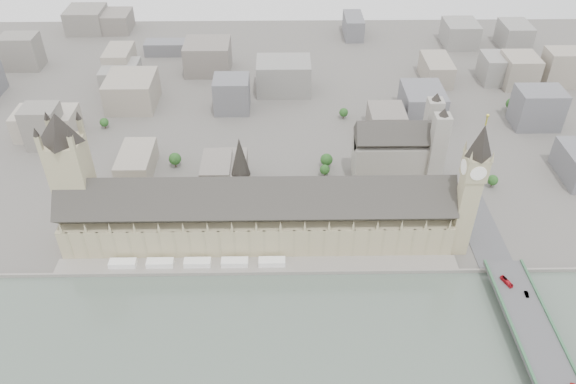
{
  "coord_description": "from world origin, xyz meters",
  "views": [
    {
      "loc": [
        16.9,
        -277.89,
        269.84
      ],
      "look_at": [
        21.56,
        44.41,
        23.67
      ],
      "focal_mm": 35.0,
      "sensor_mm": 36.0,
      "label": 1
    }
  ],
  "objects_px": {
    "palace_of_westminster": "(257,215)",
    "car_silver": "(527,294)",
    "westminster_bridge": "(542,359)",
    "westminster_abbey": "(399,151)",
    "red_bus_north": "(506,282)",
    "elizabeth_tower": "(471,182)",
    "victoria_tower": "(71,173)"
  },
  "relations": [
    {
      "from": "victoria_tower",
      "to": "car_silver",
      "type": "relative_size",
      "value": 20.21
    },
    {
      "from": "palace_of_westminster",
      "to": "elizabeth_tower",
      "type": "relative_size",
      "value": 2.47
    },
    {
      "from": "victoria_tower",
      "to": "westminster_abbey",
      "type": "bearing_deg",
      "value": 16.5
    },
    {
      "from": "palace_of_westminster",
      "to": "car_silver",
      "type": "distance_m",
      "value": 179.32
    },
    {
      "from": "westminster_abbey",
      "to": "red_bus_north",
      "type": "height_order",
      "value": "westminster_abbey"
    },
    {
      "from": "victoria_tower",
      "to": "westminster_abbey",
      "type": "xyz_separation_m",
      "value": [
        232.92,
        69.0,
        -30.12
      ]
    },
    {
      "from": "elizabeth_tower",
      "to": "car_silver",
      "type": "xyz_separation_m",
      "value": [
        29.01,
        -52.56,
        -47.02
      ]
    },
    {
      "from": "palace_of_westminster",
      "to": "westminster_bridge",
      "type": "relative_size",
      "value": 0.82
    },
    {
      "from": "car_silver",
      "to": "westminster_abbey",
      "type": "bearing_deg",
      "value": 114.5
    },
    {
      "from": "westminster_abbey",
      "to": "car_silver",
      "type": "height_order",
      "value": "westminster_abbey"
    },
    {
      "from": "palace_of_westminster",
      "to": "westminster_abbey",
      "type": "relative_size",
      "value": 3.9
    },
    {
      "from": "westminster_bridge",
      "to": "westminster_abbey",
      "type": "bearing_deg",
      "value": 105.64
    },
    {
      "from": "westminster_bridge",
      "to": "palace_of_westminster",
      "type": "bearing_deg",
      "value": 146.51
    },
    {
      "from": "palace_of_westminster",
      "to": "car_silver",
      "type": "xyz_separation_m",
      "value": [
        167.01,
        -64.27,
        -11.64
      ]
    },
    {
      "from": "car_silver",
      "to": "westminster_bridge",
      "type": "bearing_deg",
      "value": -94.05
    },
    {
      "from": "westminster_bridge",
      "to": "car_silver",
      "type": "xyz_separation_m",
      "value": [
        5.01,
        42.94,
        5.94
      ]
    },
    {
      "from": "westminster_abbey",
      "to": "victoria_tower",
      "type": "bearing_deg",
      "value": -163.5
    },
    {
      "from": "red_bus_north",
      "to": "westminster_bridge",
      "type": "bearing_deg",
      "value": -106.96
    },
    {
      "from": "palace_of_westminster",
      "to": "elizabeth_tower",
      "type": "bearing_deg",
      "value": -4.85
    },
    {
      "from": "victoria_tower",
      "to": "westminster_bridge",
      "type": "relative_size",
      "value": 0.31
    },
    {
      "from": "palace_of_westminster",
      "to": "westminster_bridge",
      "type": "bearing_deg",
      "value": -33.49
    },
    {
      "from": "victoria_tower",
      "to": "elizabeth_tower",
      "type": "bearing_deg",
      "value": -3.96
    },
    {
      "from": "westminster_abbey",
      "to": "red_bus_north",
      "type": "bearing_deg",
      "value": -70.15
    },
    {
      "from": "westminster_bridge",
      "to": "red_bus_north",
      "type": "relative_size",
      "value": 32.65
    },
    {
      "from": "westminster_abbey",
      "to": "westminster_bridge",
      "type": "bearing_deg",
      "value": -74.36
    },
    {
      "from": "elizabeth_tower",
      "to": "victoria_tower",
      "type": "bearing_deg",
      "value": 176.04
    },
    {
      "from": "westminster_abbey",
      "to": "elizabeth_tower",
      "type": "bearing_deg",
      "value": -72.71
    },
    {
      "from": "palace_of_westminster",
      "to": "victoria_tower",
      "type": "height_order",
      "value": "victoria_tower"
    },
    {
      "from": "car_silver",
      "to": "red_bus_north",
      "type": "bearing_deg",
      "value": 135.42
    },
    {
      "from": "victoria_tower",
      "to": "car_silver",
      "type": "distance_m",
      "value": 300.75
    },
    {
      "from": "westminster_abbey",
      "to": "car_silver",
      "type": "distance_m",
      "value": 151.06
    },
    {
      "from": "westminster_bridge",
      "to": "westminster_abbey",
      "type": "height_order",
      "value": "westminster_abbey"
    }
  ]
}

